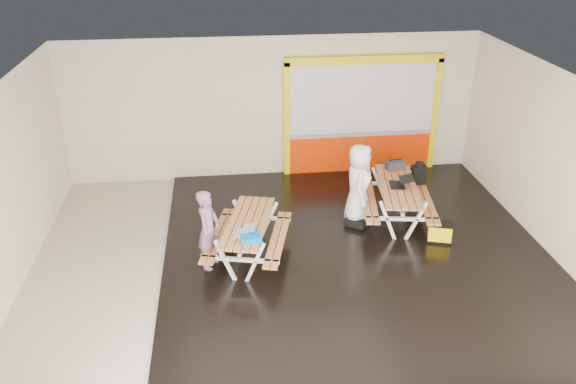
{
  "coord_description": "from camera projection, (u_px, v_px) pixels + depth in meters",
  "views": [
    {
      "loc": [
        -1.25,
        -9.58,
        6.19
      ],
      "look_at": [
        0.0,
        0.9,
        1.0
      ],
      "focal_mm": 36.43,
      "sensor_mm": 36.0,
      "label": 1
    }
  ],
  "objects": [
    {
      "name": "person_left",
      "position": [
        208.0,
        229.0,
        10.67
      ],
      "size": [
        0.54,
        0.66,
        1.55
      ],
      "primitive_type": "imported",
      "rotation": [
        0.0,
        0.0,
        1.22
      ],
      "color": "#7B5274",
      "rests_on": "deck"
    },
    {
      "name": "fluke_bag",
      "position": [
        440.0,
        232.0,
        11.8
      ],
      "size": [
        0.55,
        0.44,
        0.41
      ],
      "color": "black",
      "rests_on": "deck"
    },
    {
      "name": "deck",
      "position": [
        356.0,
        253.0,
        11.52
      ],
      "size": [
        7.5,
        7.98,
        0.05
      ],
      "primitive_type": "cube",
      "color": "black",
      "rests_on": "room"
    },
    {
      "name": "picnic_table_left",
      "position": [
        248.0,
        230.0,
        11.1
      ],
      "size": [
        1.88,
        2.37,
        0.84
      ],
      "color": "#BD7138",
      "rests_on": "deck"
    },
    {
      "name": "picnic_table_right",
      "position": [
        397.0,
        194.0,
        12.45
      ],
      "size": [
        1.8,
        2.39,
        0.87
      ],
      "color": "#BD7138",
      "rests_on": "deck"
    },
    {
      "name": "laptop_right",
      "position": [
        401.0,
        183.0,
        12.31
      ],
      "size": [
        0.54,
        0.49,
        0.2
      ],
      "color": "black",
      "rests_on": "picnic_table_right"
    },
    {
      "name": "person_right",
      "position": [
        359.0,
        184.0,
        12.3
      ],
      "size": [
        0.72,
        0.96,
        1.77
      ],
      "primitive_type": "imported",
      "rotation": [
        0.0,
        0.0,
        1.37
      ],
      "color": "white",
      "rests_on": "deck"
    },
    {
      "name": "blue_pouch",
      "position": [
        251.0,
        238.0,
        10.34
      ],
      "size": [
        0.37,
        0.26,
        0.11
      ],
      "primitive_type": "cube",
      "rotation": [
        0.0,
        0.0,
        0.01
      ],
      "color": "#005CC4",
      "rests_on": "picnic_table_left"
    },
    {
      "name": "kiosk",
      "position": [
        361.0,
        118.0,
        14.5
      ],
      "size": [
        3.88,
        0.16,
        3.0
      ],
      "color": "#E63101",
      "rests_on": "room"
    },
    {
      "name": "room",
      "position": [
        294.0,
        177.0,
        10.63
      ],
      "size": [
        10.02,
        8.02,
        3.52
      ],
      "color": "#B9AF9C",
      "rests_on": "ground"
    },
    {
      "name": "backpack",
      "position": [
        419.0,
        173.0,
        13.08
      ],
      "size": [
        0.31,
        0.21,
        0.51
      ],
      "color": "black",
      "rests_on": "picnic_table_right"
    },
    {
      "name": "laptop_left",
      "position": [
        244.0,
        231.0,
        10.57
      ],
      "size": [
        0.44,
        0.42,
        0.16
      ],
      "color": "silver",
      "rests_on": "picnic_table_left"
    },
    {
      "name": "dark_case",
      "position": [
        356.0,
        221.0,
        12.46
      ],
      "size": [
        0.52,
        0.49,
        0.16
      ],
      "primitive_type": "cube",
      "rotation": [
        0.0,
        0.0,
        -0.56
      ],
      "color": "black",
      "rests_on": "deck"
    },
    {
      "name": "toolbox",
      "position": [
        395.0,
        165.0,
        13.07
      ],
      "size": [
        0.44,
        0.27,
        0.24
      ],
      "color": "black",
      "rests_on": "picnic_table_right"
    }
  ]
}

